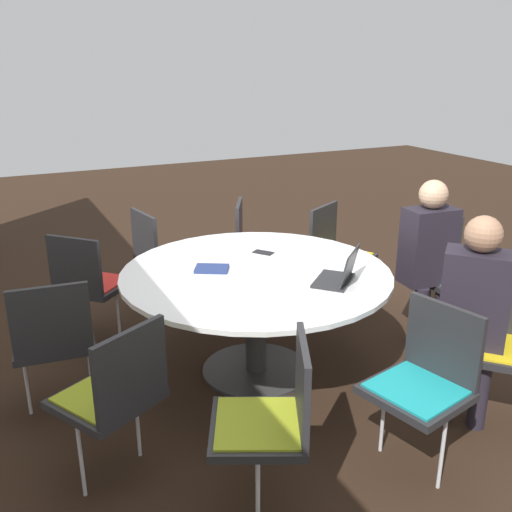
{
  "coord_description": "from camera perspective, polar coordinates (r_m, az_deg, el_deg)",
  "views": [
    {
      "loc": [
        -3.05,
        1.48,
        2.0
      ],
      "look_at": [
        0.0,
        0.0,
        0.82
      ],
      "focal_mm": 40.0,
      "sensor_mm": 36.0,
      "label": 1
    }
  ],
  "objects": [
    {
      "name": "chair_8",
      "position": [
        2.61,
        1.7,
        -15.47
      ],
      "size": [
        0.58,
        0.57,
        0.87
      ],
      "rotation": [
        0.0,
        0.0,
        12.12
      ],
      "color": "#262628",
      "rests_on": "ground_plane"
    },
    {
      "name": "chair_4",
      "position": [
        4.68,
        -9.58,
        0.41
      ],
      "size": [
        0.5,
        0.49,
        0.87
      ],
      "rotation": [
        0.0,
        0.0,
        9.59
      ],
      "color": "#262628",
      "rests_on": "ground_plane"
    },
    {
      "name": "chair_1",
      "position": [
        4.5,
        18.51,
        -1.13
      ],
      "size": [
        0.46,
        0.48,
        0.87
      ],
      "rotation": [
        0.0,
        0.0,
        7.76
      ],
      "color": "#262628",
      "rests_on": "ground_plane"
    },
    {
      "name": "person_0",
      "position": [
        3.39,
        20.97,
        -4.55
      ],
      "size": [
        0.41,
        0.4,
        1.22
      ],
      "rotation": [
        0.0,
        0.0,
        7.02
      ],
      "color": "#231E28",
      "rests_on": "ground_plane"
    },
    {
      "name": "chair_9",
      "position": [
        2.99,
        16.56,
        -11.39
      ],
      "size": [
        0.52,
        0.51,
        0.87
      ],
      "rotation": [
        0.0,
        0.0,
        12.79
      ],
      "color": "#262628",
      "rests_on": "ground_plane"
    },
    {
      "name": "spiral_notebook",
      "position": [
        3.65,
        -4.45,
        -1.27
      ],
      "size": [
        0.23,
        0.26,
        0.02
      ],
      "color": "navy",
      "rests_on": "conference_table"
    },
    {
      "name": "chair_6",
      "position": [
        3.45,
        -19.61,
        -7.47
      ],
      "size": [
        0.46,
        0.48,
        0.87
      ],
      "rotation": [
        0.0,
        0.0,
        10.9
      ],
      "color": "#262628",
      "rests_on": "ground_plane"
    },
    {
      "name": "ground_plane",
      "position": [
        3.94,
        -0.0,
        -11.39
      ],
      "size": [
        16.0,
        16.0,
        0.0
      ],
      "primitive_type": "plane",
      "color": "black"
    },
    {
      "name": "person_1",
      "position": [
        4.23,
        16.92,
        0.55
      ],
      "size": [
        0.28,
        0.38,
        1.22
      ],
      "rotation": [
        0.0,
        0.0,
        7.76
      ],
      "color": "#231E28",
      "rests_on": "ground_plane"
    },
    {
      "name": "laptop",
      "position": [
        3.45,
        8.45,
        -1.79
      ],
      "size": [
        0.37,
        0.37,
        0.21
      ],
      "rotation": [
        0.0,
        0.0,
        2.31
      ],
      "color": "#232326",
      "rests_on": "conference_table"
    },
    {
      "name": "chair_3",
      "position": [
        4.88,
        -0.19,
        1.44
      ],
      "size": [
        0.59,
        0.58,
        0.87
      ],
      "rotation": [
        0.0,
        0.0,
        8.93
      ],
      "color": "#262628",
      "rests_on": "ground_plane"
    },
    {
      "name": "chair_2",
      "position": [
        4.74,
        8.02,
        0.74
      ],
      "size": [
        0.58,
        0.59,
        0.87
      ],
      "rotation": [
        0.0,
        0.0,
        8.36
      ],
      "color": "#262628",
      "rests_on": "ground_plane"
    },
    {
      "name": "chair_5",
      "position": [
        4.22,
        -16.45,
        -2.23
      ],
      "size": [
        0.61,
        0.61,
        0.87
      ],
      "rotation": [
        0.0,
        0.0,
        10.19
      ],
      "color": "#262628",
      "rests_on": "ground_plane"
    },
    {
      "name": "conference_table",
      "position": [
        3.67,
        -0.0,
        -3.24
      ],
      "size": [
        1.72,
        1.72,
        0.72
      ],
      "color": "#333333",
      "rests_on": "ground_plane"
    },
    {
      "name": "chair_7",
      "position": [
        2.85,
        -13.94,
        -12.85
      ],
      "size": [
        0.58,
        0.59,
        0.87
      ],
      "rotation": [
        0.0,
        0.0,
        11.5
      ],
      "color": "#262628",
      "rests_on": "ground_plane"
    },
    {
      "name": "cell_phone",
      "position": [
        3.96,
        0.73,
        0.36
      ],
      "size": [
        0.15,
        0.14,
        0.01
      ],
      "color": "black",
      "rests_on": "conference_table"
    }
  ]
}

